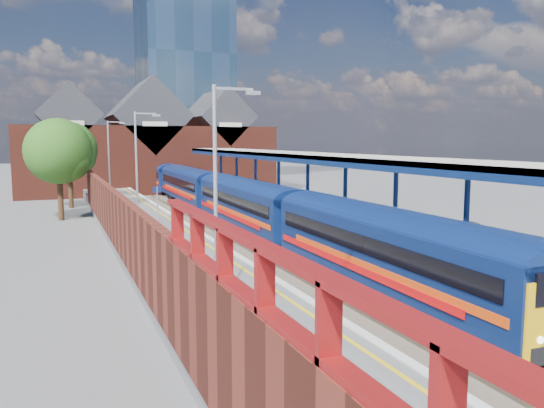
{
  "coord_description": "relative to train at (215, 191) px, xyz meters",
  "views": [
    {
      "loc": [
        -10.97,
        -9.21,
        6.4
      ],
      "look_at": [
        1.0,
        19.7,
        2.6
      ],
      "focal_mm": 35.0,
      "sensor_mm": 36.0,
      "label": 1
    }
  ],
  "objects": [
    {
      "name": "platform_sign",
      "position": [
        -6.49,
        -9.24,
        0.57
      ],
      "size": [
        0.55,
        0.08,
        2.5
      ],
      "color": "#A5A8AA",
      "rests_on": "left_platform"
    },
    {
      "name": "parked_car_silver",
      "position": [
        6.28,
        -21.93,
        -0.41
      ],
      "size": [
        4.55,
        3.12,
        1.42
      ],
      "primitive_type": "imported",
      "rotation": [
        0.0,
        0.0,
        1.99
      ],
      "color": "#AEADB2",
      "rests_on": "right_platform"
    },
    {
      "name": "tree_far",
      "position": [
        -10.84,
        10.67,
        3.23
      ],
      "size": [
        5.2,
        5.2,
        8.1
      ],
      "color": "#382314",
      "rests_on": "ground"
    },
    {
      "name": "station_building",
      "position": [
        -1.49,
        24.76,
        3.33
      ],
      "size": [
        30.0,
        12.12,
        13.78
      ],
      "color": "#5E2318",
      "rests_on": "ground"
    },
    {
      "name": "tree_near",
      "position": [
        -11.84,
        2.67,
        3.23
      ],
      "size": [
        5.2,
        5.2,
        8.1
      ],
      "color": "#382314",
      "rests_on": "ground"
    },
    {
      "name": "rails",
      "position": [
        -1.49,
        -13.24,
        -2.0
      ],
      "size": [
        4.51,
        76.0,
        0.14
      ],
      "color": "slate",
      "rests_on": "ground"
    },
    {
      "name": "yellow_line",
      "position": [
        -5.24,
        -13.24,
        -1.12
      ],
      "size": [
        0.14,
        76.0,
        0.01
      ],
      "primitive_type": "cube",
      "color": "yellow",
      "rests_on": "left_platform"
    },
    {
      "name": "canopy",
      "position": [
        3.99,
        -11.29,
        3.13
      ],
      "size": [
        4.5,
        52.0,
        4.48
      ],
      "color": "navy",
      "rests_on": "right_platform"
    },
    {
      "name": "lamp_post_b",
      "position": [
        -7.86,
        -27.24,
        2.87
      ],
      "size": [
        1.48,
        0.18,
        7.0
      ],
      "color": "#A5A8AA",
      "rests_on": "left_platform"
    },
    {
      "name": "left_platform",
      "position": [
        -6.99,
        -13.24,
        -1.62
      ],
      "size": [
        5.0,
        76.0,
        1.0
      ],
      "primitive_type": "cube",
      "color": "#565659",
      "rests_on": "ground"
    },
    {
      "name": "right_platform",
      "position": [
        4.51,
        -13.24,
        -1.62
      ],
      "size": [
        6.0,
        76.0,
        1.0
      ],
      "primitive_type": "cube",
      "color": "#565659",
      "rests_on": "ground"
    },
    {
      "name": "parked_car_blue",
      "position": [
        6.24,
        -21.27,
        -0.56
      ],
      "size": [
        4.43,
        3.2,
        1.12
      ],
      "primitive_type": "imported",
      "rotation": [
        0.0,
        0.0,
        1.2
      ],
      "color": "navy",
      "rests_on": "right_platform"
    },
    {
      "name": "lamp_post_c",
      "position": [
        -7.86,
        -11.24,
        2.87
      ],
      "size": [
        1.48,
        0.18,
        7.0
      ],
      "color": "#A5A8AA",
      "rests_on": "left_platform"
    },
    {
      "name": "parked_car_dark",
      "position": [
        5.72,
        -22.45,
        -0.56
      ],
      "size": [
        3.93,
        1.72,
        1.13
      ],
      "primitive_type": "imported",
      "rotation": [
        0.0,
        0.0,
        1.61
      ],
      "color": "black",
      "rests_on": "right_platform"
    },
    {
      "name": "glass_tower",
      "position": [
        8.51,
        46.76,
        18.08
      ],
      "size": [
        14.2,
        14.2,
        40.3
      ],
      "color": "#446275",
      "rests_on": "ground"
    },
    {
      "name": "ballast_bed",
      "position": [
        -1.49,
        -13.24,
        -2.09
      ],
      "size": [
        6.0,
        76.0,
        0.06
      ],
      "primitive_type": "cube",
      "color": "#473D33",
      "rests_on": "ground"
    },
    {
      "name": "lamp_post_d",
      "position": [
        -7.86,
        4.76,
        2.87
      ],
      "size": [
        1.48,
        0.18,
        7.0
      ],
      "color": "#A5A8AA",
      "rests_on": "left_platform"
    },
    {
      "name": "train",
      "position": [
        0.0,
        0.0,
        0.0
      ],
      "size": [
        3.01,
        65.93,
        3.45
      ],
      "color": "#0B1E52",
      "rests_on": "ground"
    },
    {
      "name": "brick_wall",
      "position": [
        -9.59,
        -19.7,
        0.33
      ],
      "size": [
        0.35,
        50.0,
        3.86
      ],
      "color": "#5E2318",
      "rests_on": "left_platform"
    },
    {
      "name": "ground",
      "position": [
        -1.49,
        -3.24,
        -2.12
      ],
      "size": [
        240.0,
        240.0,
        0.0
      ],
      "primitive_type": "plane",
      "color": "#5B5B5E",
      "rests_on": "ground"
    },
    {
      "name": "coping_left",
      "position": [
        -4.64,
        -13.24,
        -1.1
      ],
      "size": [
        0.3,
        76.0,
        0.05
      ],
      "primitive_type": "cube",
      "color": "silver",
      "rests_on": "left_platform"
    },
    {
      "name": "coping_right",
      "position": [
        1.66,
        -13.24,
        -1.1
      ],
      "size": [
        0.3,
        76.0,
        0.05
      ],
      "primitive_type": "cube",
      "color": "silver",
      "rests_on": "right_platform"
    }
  ]
}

